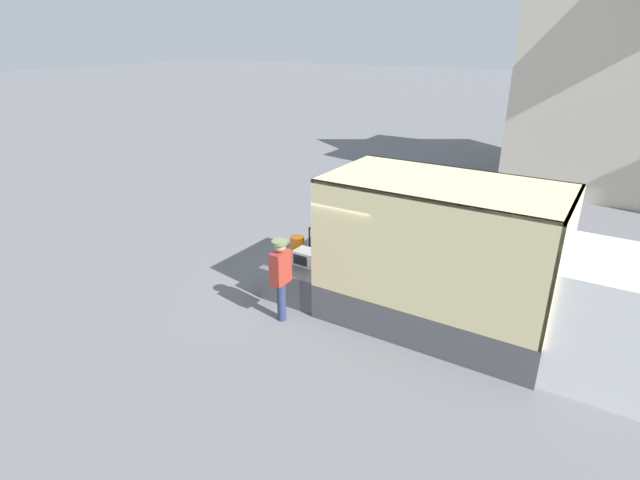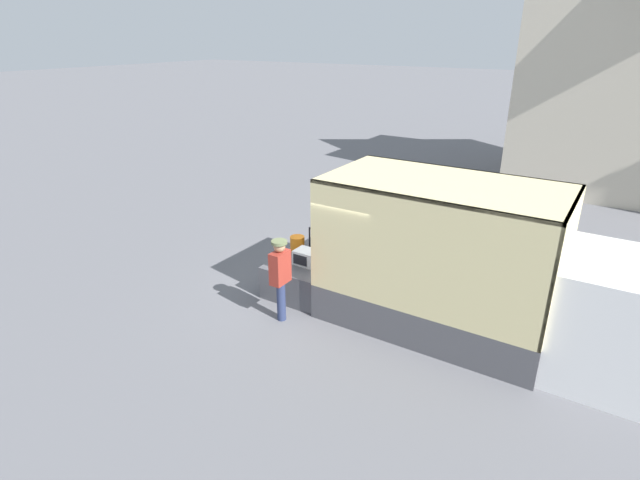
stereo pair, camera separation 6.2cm
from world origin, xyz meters
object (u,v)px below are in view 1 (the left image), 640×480
portable_generator (325,242)px  orange_bucket (297,244)px  microwave (307,257)px  box_truck (530,305)px  worker_person (281,272)px

portable_generator → orange_bucket: 0.66m
microwave → portable_generator: portable_generator is taller
orange_bucket → box_truck: bearing=-0.9°
microwave → orange_bucket: orange_bucket is taller
microwave → worker_person: (0.15, -1.18, 0.17)m
portable_generator → orange_bucket: (-0.57, -0.33, -0.05)m
microwave → orange_bucket: 0.77m
worker_person → microwave: bearing=97.2°
box_truck → portable_generator: 4.61m
box_truck → portable_generator: size_ratio=10.81×
box_truck → worker_person: (-4.41, -1.59, 0.18)m
microwave → worker_person: size_ratio=0.31×
box_truck → worker_person: box_truck is taller
portable_generator → box_truck: bearing=-5.1°
box_truck → orange_bucket: size_ratio=18.61×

